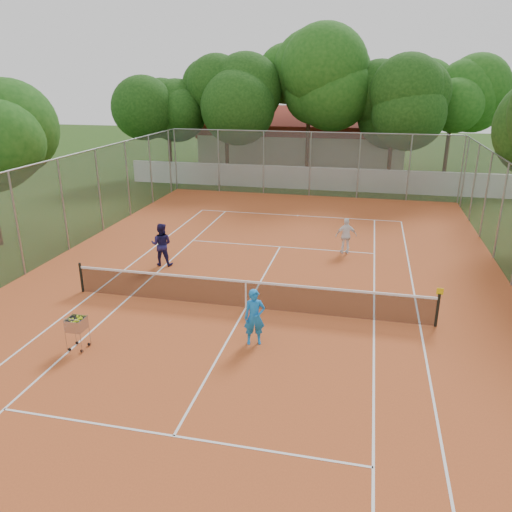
% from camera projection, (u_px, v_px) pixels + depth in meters
% --- Properties ---
extents(ground, '(120.00, 120.00, 0.00)m').
position_uv_depth(ground, '(246.00, 308.00, 16.40)').
color(ground, '#1D370F').
rests_on(ground, ground).
extents(court_pad, '(18.00, 34.00, 0.02)m').
position_uv_depth(court_pad, '(246.00, 308.00, 16.40)').
color(court_pad, '#B95124').
rests_on(court_pad, ground).
extents(court_lines, '(10.98, 23.78, 0.01)m').
position_uv_depth(court_lines, '(246.00, 307.00, 16.39)').
color(court_lines, white).
rests_on(court_lines, court_pad).
extents(tennis_net, '(11.88, 0.10, 0.98)m').
position_uv_depth(tennis_net, '(246.00, 294.00, 16.23)').
color(tennis_net, black).
rests_on(tennis_net, court_pad).
extents(perimeter_fence, '(18.00, 34.00, 4.00)m').
position_uv_depth(perimeter_fence, '(246.00, 251.00, 15.72)').
color(perimeter_fence, slate).
rests_on(perimeter_fence, ground).
extents(boundary_wall, '(26.00, 0.30, 1.50)m').
position_uv_depth(boundary_wall, '(313.00, 178.00, 33.59)').
color(boundary_wall, white).
rests_on(boundary_wall, ground).
extents(clubhouse, '(16.40, 9.00, 4.40)m').
position_uv_depth(clubhouse, '(304.00, 139.00, 42.70)').
color(clubhouse, beige).
rests_on(clubhouse, ground).
extents(tropical_trees, '(29.00, 19.00, 10.00)m').
position_uv_depth(tropical_trees, '(320.00, 110.00, 34.92)').
color(tropical_trees, '#12360D').
rests_on(tropical_trees, ground).
extents(player_near, '(0.69, 0.56, 1.64)m').
position_uv_depth(player_near, '(254.00, 317.00, 13.93)').
color(player_near, blue).
rests_on(player_near, court_pad).
extents(player_far_left, '(0.91, 0.75, 1.73)m').
position_uv_depth(player_far_left, '(162.00, 244.00, 19.86)').
color(player_far_left, '#1D194C').
rests_on(player_far_left, court_pad).
extents(player_far_right, '(0.97, 0.58, 1.55)m').
position_uv_depth(player_far_right, '(346.00, 236.00, 21.25)').
color(player_far_right, white).
rests_on(player_far_right, court_pad).
extents(ball_hopper, '(0.65, 0.65, 1.03)m').
position_uv_depth(ball_hopper, '(77.00, 332.00, 13.74)').
color(ball_hopper, '#A9A9B0').
rests_on(ball_hopper, court_pad).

